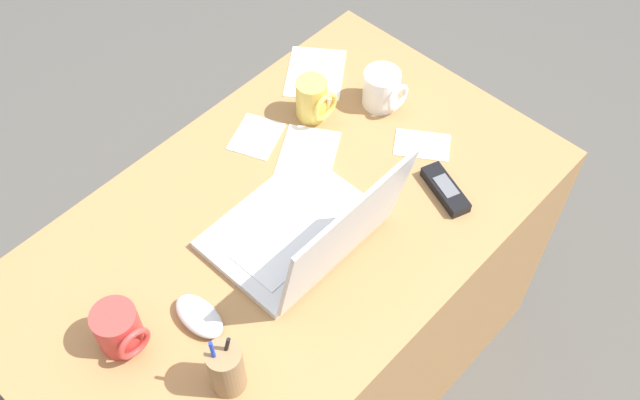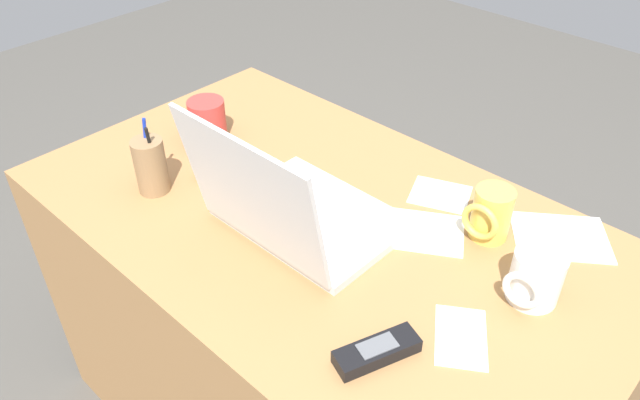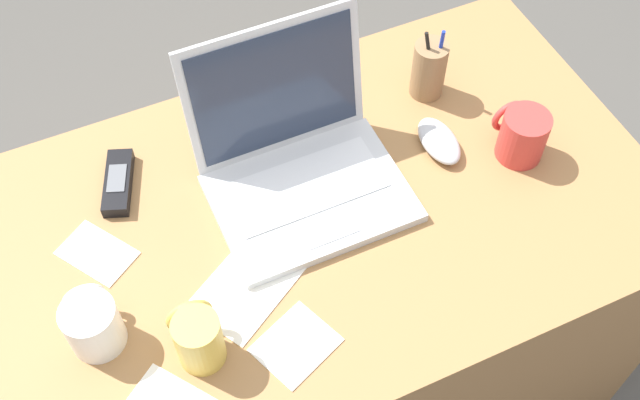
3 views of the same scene
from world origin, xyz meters
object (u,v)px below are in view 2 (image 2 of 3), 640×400
coffee_mug_spare (206,121)px  cordless_phone (377,351)px  coffee_mug_white (535,278)px  laptop (295,212)px  computer_mouse (219,165)px  coffee_mug_tall (490,214)px  pen_holder (151,165)px

coffee_mug_spare → cordless_phone: size_ratio=0.69×
coffee_mug_white → cordless_phone: 0.29m
laptop → computer_mouse: 0.27m
computer_mouse → coffee_mug_white: 0.67m
laptop → coffee_mug_tall: bearing=-137.6°
computer_mouse → cordless_phone: (-0.55, 0.15, -0.00)m
coffee_mug_spare → coffee_mug_tall: bearing=-168.2°
computer_mouse → laptop: bearing=173.9°
coffee_mug_tall → cordless_phone: (-0.03, 0.36, -0.04)m
coffee_mug_tall → coffee_mug_spare: size_ratio=1.05×
coffee_mug_white → pen_holder: pen_holder is taller
coffee_mug_white → coffee_mug_tall: (0.14, -0.09, 0.00)m
coffee_mug_tall → pen_holder: size_ratio=0.64×
laptop → coffee_mug_white: (-0.40, -0.15, -0.01)m
cordless_phone → coffee_mug_spare: bearing=-18.1°
computer_mouse → coffee_mug_tall: (-0.53, -0.21, 0.03)m
laptop → cordless_phone: 0.32m
computer_mouse → coffee_mug_white: coffee_mug_white is taller
computer_mouse → coffee_mug_spare: size_ratio=1.20×
coffee_mug_white → coffee_mug_spare: bearing=3.4°
coffee_mug_white → cordless_phone: coffee_mug_white is taller
pen_holder → coffee_mug_tall: bearing=-149.6°
computer_mouse → cordless_phone: 0.58m
laptop → coffee_mug_white: laptop is taller
coffee_mug_white → coffee_mug_tall: coffee_mug_tall is taller
coffee_mug_spare → pen_holder: pen_holder is taller
coffee_mug_tall → pen_holder: (0.57, 0.34, 0.01)m
coffee_mug_white → computer_mouse: bearing=9.9°
computer_mouse → pen_holder: bearing=71.8°
laptop → coffee_mug_white: bearing=-159.3°
computer_mouse → pen_holder: 0.15m
laptop → coffee_mug_tall: (-0.26, -0.24, -0.00)m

